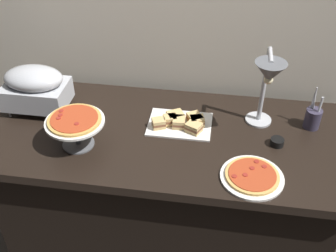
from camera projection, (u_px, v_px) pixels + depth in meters
ground_plane at (167, 227)px, 2.64m from camera, size 8.00×8.00×0.00m
back_wall at (180, 16)px, 2.30m from camera, size 4.40×0.04×2.40m
buffet_table at (167, 184)px, 2.41m from camera, size 1.90×0.84×0.76m
chafing_dish at (35, 87)px, 2.26m from camera, size 0.34×0.23×0.26m
heat_lamp at (268, 78)px, 1.96m from camera, size 0.15×0.29×0.45m
pizza_plate_front at (252, 176)px, 1.91m from camera, size 0.29×0.29×0.03m
pizza_plate_center at (75, 123)px, 2.02m from camera, size 0.29×0.29×0.17m
sandwich_platter at (181, 122)px, 2.21m from camera, size 0.34×0.24×0.06m
sauce_cup_near at (277, 142)px, 2.09m from camera, size 0.07×0.07×0.04m
utensil_holder at (313, 118)px, 2.18m from camera, size 0.08×0.08×0.23m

